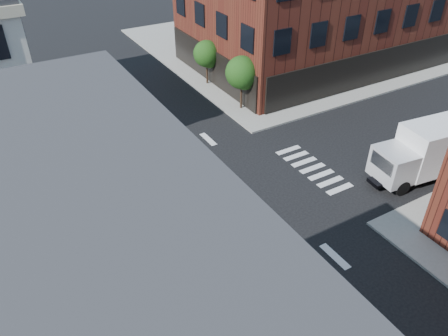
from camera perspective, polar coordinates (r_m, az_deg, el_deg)
ground at (r=26.96m, az=0.00°, el=-4.30°), size 120.00×120.00×0.00m
sidewalk_ne at (r=53.04m, az=8.50°, el=15.64°), size 30.00×30.00×0.15m
building_ne at (r=47.45m, az=12.53°, el=20.48°), size 25.00×16.00×12.00m
tree_near at (r=36.18m, az=2.44°, el=12.16°), size 2.69×2.69×4.49m
tree_far at (r=41.12m, az=-2.19°, el=14.53°), size 2.43×2.43×4.07m
signal_pole at (r=18.53m, az=-7.83°, el=-15.17°), size 1.29×1.24×4.60m
box_truck at (r=31.29m, az=25.72°, el=2.23°), size 8.44×3.47×3.73m
traffic_cone at (r=22.49m, az=-7.03°, el=-13.18°), size 0.44×0.44×0.74m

